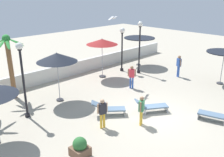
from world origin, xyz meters
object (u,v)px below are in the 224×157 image
Objects in this scene: patio_umbrella_3 at (139,39)px; palm_tree_0 at (9,59)px; patio_umbrella_1 at (57,58)px; patio_umbrella_2 at (102,42)px; lounge_chair_1 at (217,115)px; lounge_chair_0 at (151,106)px; lounge_chair_2 at (108,108)px; lamp_post_3 at (122,42)px; guest_3 at (102,111)px; lamp_post_0 at (22,73)px; lamp_post_2 at (140,41)px; guest_1 at (132,75)px; patio_umbrella_4 at (224,54)px; planter at (80,148)px; guest_2 at (141,108)px; guest_0 at (179,64)px; seagull_0 at (113,18)px.

patio_umbrella_3 is 0.67× the size of palm_tree_0.
patio_umbrella_1 is 1.00× the size of patio_umbrella_2.
lounge_chair_1 is at bearing -62.04° from patio_umbrella_1.
lounge_chair_0 reaches higher than lounge_chair_2.
lamp_post_3 reaches higher than guest_3.
lamp_post_2 is at bearing 3.69° from lamp_post_0.
palm_tree_0 is 2.49× the size of guest_1.
patio_umbrella_2 is 1.89× the size of guest_1.
lounge_chair_0 is (-5.09, -5.10, -2.30)m from lamp_post_2.
guest_3 is (1.44, -6.77, -1.64)m from palm_tree_0.
patio_umbrella_4 is 6.76m from guest_1.
patio_umbrella_4 is at bearing -68.86° from lamp_post_3.
patio_umbrella_4 is 2.98× the size of planter.
patio_umbrella_2 is at bearing 85.79° from guest_1.
lamp_post_0 is 10.31m from lounge_chair_1.
palm_tree_0 is 0.99× the size of lamp_post_0.
planter is (-2.58, -5.33, -2.38)m from patio_umbrella_1.
guest_1 is at bearing 85.86° from lounge_chair_1.
lounge_chair_0 is at bearing 17.48° from guest_2.
patio_umbrella_3 is 7.38m from patio_umbrella_4.
planter is at bearing -152.46° from lamp_post_2.
guest_0 is at bearing -10.61° from lamp_post_0.
patio_umbrella_1 reaches higher than patio_umbrella_3.
lamp_post_0 is at bearing 88.73° from planter.
guest_1 is (-3.06, -1.87, -1.72)m from lamp_post_2.
lounge_chair_1 is 4.04m from guest_2.
lamp_post_0 is at bearing 139.45° from lounge_chair_0.
lounge_chair_0 is 1.65m from guest_2.
guest_3 is at bearing -142.66° from lamp_post_3.
lamp_post_3 is (7.22, 1.47, -0.28)m from patio_umbrella_1.
lounge_chair_0 is (-4.51, -6.48, -2.08)m from lamp_post_3.
planter is at bearing 158.22° from lounge_chair_1.
guest_3 is at bearing -132.75° from patio_umbrella_2.
lamp_post_2 is at bearing -13.73° from palm_tree_0.
palm_tree_0 is 2.17× the size of lounge_chair_0.
patio_umbrella_2 is 2.27m from lamp_post_3.
lamp_post_0 is 9.91m from lamp_post_3.
patio_umbrella_4 is at bearing -86.54° from patio_umbrella_3.
guest_0 is at bearing -94.98° from patio_umbrella_3.
patio_umbrella_2 is 1.13× the size of patio_umbrella_3.
seagull_0 reaches higher than lounge_chair_1.
lamp_post_3 is 4.29× the size of planter.
guest_1 is at bearing 23.96° from lounge_chair_2.
lamp_post_2 reaches higher than palm_tree_0.
seagull_0 is at bearing 71.68° from lounge_chair_0.
guest_3 is (-1.16, -0.79, 0.54)m from lounge_chair_2.
patio_umbrella_3 is at bearing 2.50° from lamp_post_3.
lounge_chair_1 is 1.25× the size of guest_3.
patio_umbrella_4 reaches higher than guest_3.
patio_umbrella_1 reaches higher than patio_umbrella_4.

